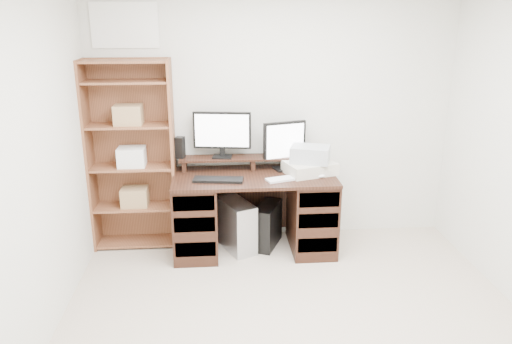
{
  "coord_description": "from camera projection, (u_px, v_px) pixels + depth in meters",
  "views": [
    {
      "loc": [
        -0.54,
        -2.73,
        2.2
      ],
      "look_at": [
        -0.21,
        1.43,
        0.85
      ],
      "focal_mm": 35.0,
      "sensor_mm": 36.0,
      "label": 1
    }
  ],
  "objects": [
    {
      "name": "basket",
      "position": [
        310.0,
        154.0,
        4.62
      ],
      "size": [
        0.41,
        0.34,
        0.15
      ],
      "primitive_type": "cube",
      "rotation": [
        0.0,
        0.0,
        -0.31
      ],
      "color": "#A7ADB2",
      "rests_on": "printer"
    },
    {
      "name": "desk",
      "position": [
        254.0,
        211.0,
        4.73
      ],
      "size": [
        1.5,
        0.7,
        0.75
      ],
      "color": "black",
      "rests_on": "ground"
    },
    {
      "name": "room",
      "position": [
        311.0,
        181.0,
        2.93
      ],
      "size": [
        3.54,
        4.04,
        2.54
      ],
      "color": "#BFAE99",
      "rests_on": "ground"
    },
    {
      "name": "tower_silver",
      "position": [
        236.0,
        225.0,
        4.79
      ],
      "size": [
        0.4,
        0.53,
        0.48
      ],
      "primitive_type": "cube",
      "rotation": [
        0.0,
        0.0,
        0.42
      ],
      "color": "#B0B3B7",
      "rests_on": "ground"
    },
    {
      "name": "tower_black",
      "position": [
        267.0,
        225.0,
        4.86
      ],
      "size": [
        0.33,
        0.46,
        0.42
      ],
      "rotation": [
        0.0,
        0.0,
        -0.4
      ],
      "color": "black",
      "rests_on": "ground"
    },
    {
      "name": "monitor_small",
      "position": [
        285.0,
        144.0,
        4.73
      ],
      "size": [
        0.42,
        0.21,
        0.46
      ],
      "rotation": [
        0.0,
        0.0,
        0.29
      ],
      "color": "black",
      "rests_on": "desk"
    },
    {
      "name": "keyboard_black",
      "position": [
        218.0,
        180.0,
        4.46
      ],
      "size": [
        0.46,
        0.21,
        0.02
      ],
      "primitive_type": "cube",
      "rotation": [
        0.0,
        0.0,
        -0.14
      ],
      "color": "black",
      "rests_on": "desk"
    },
    {
      "name": "mouse",
      "position": [
        321.0,
        176.0,
        4.55
      ],
      "size": [
        0.09,
        0.07,
        0.03
      ],
      "primitive_type": "ellipsoid",
      "rotation": [
        0.0,
        0.0,
        0.18
      ],
      "color": "silver",
      "rests_on": "desk"
    },
    {
      "name": "riser_shelf",
      "position": [
        253.0,
        159.0,
        4.79
      ],
      "size": [
        1.4,
        0.22,
        0.12
      ],
      "color": "black",
      "rests_on": "desk"
    },
    {
      "name": "monitor_wide",
      "position": [
        222.0,
        132.0,
        4.7
      ],
      "size": [
        0.55,
        0.16,
        0.43
      ],
      "rotation": [
        0.0,
        0.0,
        -0.15
      ],
      "color": "black",
      "rests_on": "riser_shelf"
    },
    {
      "name": "keyboard_white",
      "position": [
        287.0,
        178.0,
        4.51
      ],
      "size": [
        0.41,
        0.24,
        0.02
      ],
      "primitive_type": "cube",
      "rotation": [
        0.0,
        0.0,
        0.33
      ],
      "color": "silver",
      "rests_on": "desk"
    },
    {
      "name": "speaker",
      "position": [
        180.0,
        147.0,
        4.72
      ],
      "size": [
        0.1,
        0.1,
        0.2
      ],
      "primitive_type": "cube",
      "rotation": [
        0.0,
        0.0,
        -0.3
      ],
      "color": "black",
      "rests_on": "riser_shelf"
    },
    {
      "name": "printer",
      "position": [
        310.0,
        168.0,
        4.66
      ],
      "size": [
        0.52,
        0.45,
        0.11
      ],
      "primitive_type": "cube",
      "rotation": [
        0.0,
        0.0,
        0.31
      ],
      "color": "beige",
      "rests_on": "desk"
    },
    {
      "name": "bookshelf",
      "position": [
        132.0,
        154.0,
        4.69
      ],
      "size": [
        0.8,
        0.3,
        1.8
      ],
      "color": "brown",
      "rests_on": "ground"
    }
  ]
}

